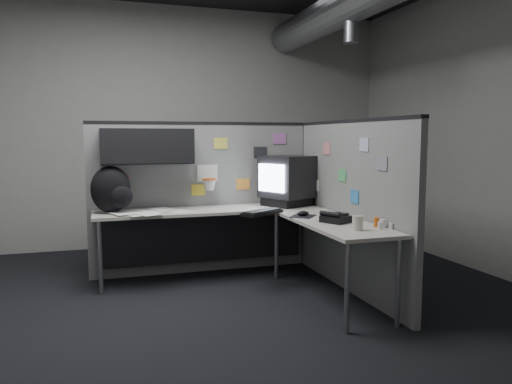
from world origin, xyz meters
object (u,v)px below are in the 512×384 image
object	(u,v)px
desk	(239,223)
phone	(335,218)
monitor	(287,180)
keyboard	(262,212)
backpack	(112,190)

from	to	relation	value
desk	phone	world-z (taller)	phone
monitor	keyboard	world-z (taller)	monitor
keyboard	backpack	size ratio (longest dim) A/B	1.04
desk	monitor	world-z (taller)	monitor
monitor	backpack	bearing A→B (deg)	-161.16
desk	keyboard	world-z (taller)	keyboard
phone	backpack	world-z (taller)	backpack
keyboard	phone	xyz separation A→B (m)	(0.46, -0.64, 0.02)
phone	desk	bearing A→B (deg)	107.69
desk	keyboard	bearing A→B (deg)	-51.83
backpack	phone	bearing A→B (deg)	-50.09
monitor	keyboard	distance (m)	0.73
desk	monitor	distance (m)	0.79
phone	backpack	xyz separation A→B (m)	(-1.82, 1.15, 0.19)
desk	backpack	xyz separation A→B (m)	(-1.20, 0.29, 0.34)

